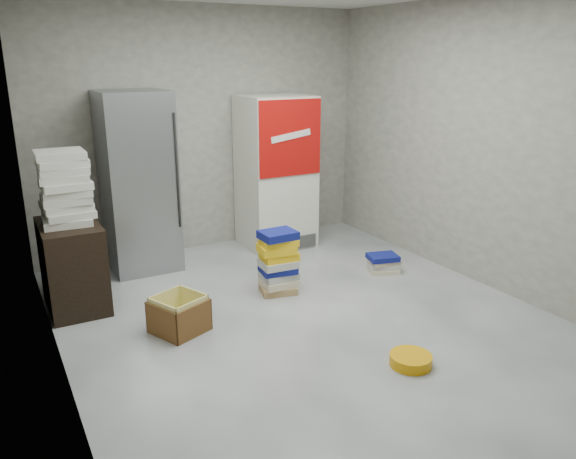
# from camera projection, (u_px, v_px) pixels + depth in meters

# --- Properties ---
(ground) EXTENTS (5.00, 5.00, 0.00)m
(ground) POSITION_uv_depth(u_px,v_px,m) (314.00, 325.00, 4.86)
(ground) COLOR beige
(ground) RESTS_ON ground
(room_shell) EXTENTS (4.04, 5.04, 2.82)m
(room_shell) POSITION_uv_depth(u_px,v_px,m) (317.00, 114.00, 4.33)
(room_shell) COLOR #A7A296
(room_shell) RESTS_ON ground
(steel_fridge) EXTENTS (0.70, 0.72, 1.90)m
(steel_fridge) POSITION_uv_depth(u_px,v_px,m) (138.00, 182.00, 5.95)
(steel_fridge) COLOR #9C9FA4
(steel_fridge) RESTS_ON ground
(coke_cooler) EXTENTS (0.80, 0.73, 1.80)m
(coke_cooler) POSITION_uv_depth(u_px,v_px,m) (276.00, 172.00, 6.72)
(coke_cooler) COLOR silver
(coke_cooler) RESTS_ON ground
(wood_shelf) EXTENTS (0.50, 0.80, 0.80)m
(wood_shelf) POSITION_uv_depth(u_px,v_px,m) (73.00, 265.00, 5.12)
(wood_shelf) COLOR black
(wood_shelf) RESTS_ON ground
(supply_box_stack) EXTENTS (0.45, 0.45, 0.65)m
(supply_box_stack) POSITION_uv_depth(u_px,v_px,m) (65.00, 188.00, 4.91)
(supply_box_stack) COLOR silver
(supply_box_stack) RESTS_ON wood_shelf
(phonebook_stack_main) EXTENTS (0.40, 0.33, 0.64)m
(phonebook_stack_main) POSITION_uv_depth(u_px,v_px,m) (278.00, 262.00, 5.44)
(phonebook_stack_main) COLOR #A78251
(phonebook_stack_main) RESTS_ON ground
(phonebook_stack_side) EXTENTS (0.39, 0.36, 0.19)m
(phonebook_stack_side) POSITION_uv_depth(u_px,v_px,m) (383.00, 263.00, 6.04)
(phonebook_stack_side) COLOR beige
(phonebook_stack_side) RESTS_ON ground
(cardboard_box) EXTENTS (0.51, 0.51, 0.32)m
(cardboard_box) POSITION_uv_depth(u_px,v_px,m) (179.00, 317.00, 4.72)
(cardboard_box) COLOR yellow
(cardboard_box) RESTS_ON ground
(bucket_lid) EXTENTS (0.35, 0.35, 0.08)m
(bucket_lid) POSITION_uv_depth(u_px,v_px,m) (411.00, 360.00, 4.21)
(bucket_lid) COLOR orange
(bucket_lid) RESTS_ON ground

